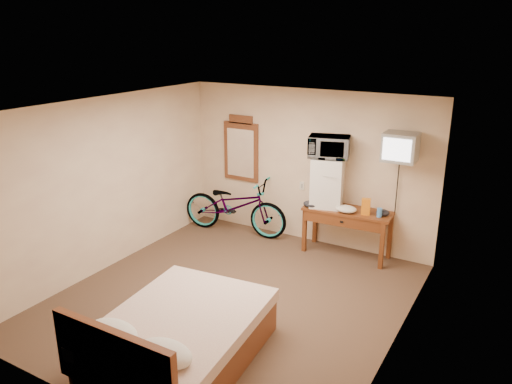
# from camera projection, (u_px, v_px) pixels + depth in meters

# --- Properties ---
(room) EXTENTS (4.60, 4.64, 2.50)m
(room) POSITION_uv_depth(u_px,v_px,m) (230.00, 209.00, 6.16)
(room) COLOR #4D3726
(room) RESTS_ON ground
(desk) EXTENTS (1.37, 0.60, 0.75)m
(desk) POSITION_uv_depth(u_px,v_px,m) (347.00, 218.00, 7.61)
(desk) COLOR #642E16
(desk) RESTS_ON floor
(mini_fridge) EXTENTS (0.56, 0.55, 0.77)m
(mini_fridge) POSITION_uv_depth(u_px,v_px,m) (327.00, 182.00, 7.65)
(mini_fridge) COLOR white
(mini_fridge) RESTS_ON desk
(microwave) EXTENTS (0.69, 0.56, 0.33)m
(microwave) POSITION_uv_depth(u_px,v_px,m) (329.00, 147.00, 7.48)
(microwave) COLOR white
(microwave) RESTS_ON mini_fridge
(snack_bag) EXTENTS (0.14, 0.10, 0.25)m
(snack_bag) POSITION_uv_depth(u_px,v_px,m) (366.00, 207.00, 7.35)
(snack_bag) COLOR orange
(snack_bag) RESTS_ON desk
(blue_cup) EXTENTS (0.08, 0.08, 0.13)m
(blue_cup) POSITION_uv_depth(u_px,v_px,m) (379.00, 213.00, 7.28)
(blue_cup) COLOR #428BE3
(blue_cup) RESTS_ON desk
(cloth_cream) EXTENTS (0.32, 0.25, 0.10)m
(cloth_cream) POSITION_uv_depth(u_px,v_px,m) (346.00, 209.00, 7.48)
(cloth_cream) COLOR beige
(cloth_cream) RESTS_ON desk
(cloth_dark_a) EXTENTS (0.26, 0.19, 0.10)m
(cloth_dark_a) POSITION_uv_depth(u_px,v_px,m) (311.00, 204.00, 7.69)
(cloth_dark_a) COLOR black
(cloth_dark_a) RESTS_ON desk
(cloth_dark_b) EXTENTS (0.19, 0.16, 0.09)m
(cloth_dark_b) POSITION_uv_depth(u_px,v_px,m) (383.00, 212.00, 7.35)
(cloth_dark_b) COLOR black
(cloth_dark_b) RESTS_ON desk
(crt_television) EXTENTS (0.47, 0.58, 0.40)m
(crt_television) POSITION_uv_depth(u_px,v_px,m) (401.00, 147.00, 6.92)
(crt_television) COLOR black
(crt_television) RESTS_ON room
(wall_mirror) EXTENTS (0.67, 0.04, 1.14)m
(wall_mirror) POSITION_uv_depth(u_px,v_px,m) (241.00, 149.00, 8.57)
(wall_mirror) COLOR brown
(wall_mirror) RESTS_ON room
(bicycle) EXTENTS (1.95, 0.88, 0.99)m
(bicycle) POSITION_uv_depth(u_px,v_px,m) (235.00, 205.00, 8.53)
(bicycle) COLOR black
(bicycle) RESTS_ON floor
(bed) EXTENTS (1.61, 2.03, 0.90)m
(bed) POSITION_uv_depth(u_px,v_px,m) (178.00, 338.00, 5.22)
(bed) COLOR brown
(bed) RESTS_ON floor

